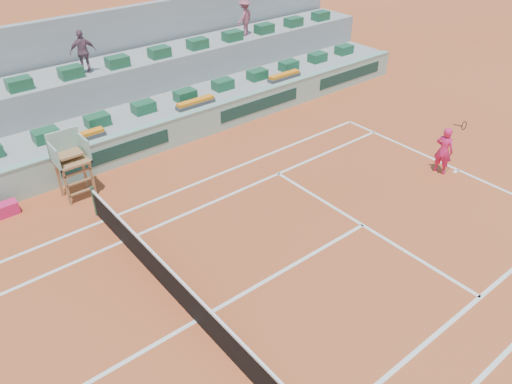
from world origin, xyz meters
The scene contains 15 objects.
ground centered at (0.00, 0.00, 0.00)m, with size 90.00×90.00×0.00m, color #A94520.
seating_tier_lower centered at (0.00, 10.70, 0.60)m, with size 36.00×4.00×1.20m, color #979794.
seating_tier_upper centered at (0.00, 12.30, 1.30)m, with size 36.00×2.40×2.60m, color #979794.
stadium_back_wall centered at (0.00, 13.90, 2.20)m, with size 36.00×0.40×4.40m, color #979794.
player_bag centered at (-2.41, 7.83, 0.21)m, with size 0.96×0.43×0.43m, color #DC1C5A.
spectator_mid centered at (2.70, 11.85, 3.47)m, with size 1.02×0.42×1.74m, color #744D5E.
spectator_right centered at (10.99, 12.00, 3.48)m, with size 1.14×0.66×1.77m, color #9D4E5E.
court_lines centered at (0.00, 0.00, 0.01)m, with size 23.89×11.09×0.01m.
tennis_net centered at (0.00, 0.00, 0.53)m, with size 0.10×11.97×1.10m.
advertising_hoarding centered at (0.02, 8.50, 0.63)m, with size 36.00×0.34×1.26m.
umpire_chair centered at (0.00, 7.50, 1.54)m, with size 1.10×0.90×2.40m.
seat_row_lower centered at (0.00, 9.80, 1.42)m, with size 32.90×0.60×0.44m.
seat_row_upper centered at (0.00, 11.70, 2.82)m, with size 32.90×0.60×0.44m.
flower_planters centered at (-1.50, 9.00, 1.33)m, with size 26.80×0.36×0.28m.
tennis_player centered at (11.21, 0.40, 0.92)m, with size 0.54×0.93×2.28m.
Camera 1 is at (-4.35, -7.79, 9.73)m, focal length 35.00 mm.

